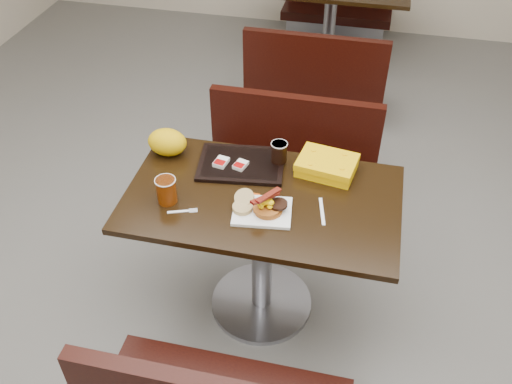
% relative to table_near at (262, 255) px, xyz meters
% --- Properties ---
extents(floor, '(6.00, 7.00, 0.01)m').
position_rel_table_near_xyz_m(floor, '(0.00, 0.00, -0.38)').
color(floor, slate).
rests_on(floor, ground).
extents(table_near, '(1.20, 0.70, 0.75)m').
position_rel_table_near_xyz_m(table_near, '(0.00, 0.00, 0.00)').
color(table_near, black).
rests_on(table_near, floor).
extents(bench_near_n, '(1.00, 0.46, 0.72)m').
position_rel_table_near_xyz_m(bench_near_n, '(0.00, 0.70, -0.02)').
color(bench_near_n, black).
rests_on(bench_near_n, floor).
extents(table_far, '(1.20, 0.70, 0.75)m').
position_rel_table_near_xyz_m(table_far, '(0.00, 2.60, 0.00)').
color(table_far, black).
rests_on(table_far, floor).
extents(bench_far_s, '(1.00, 0.46, 0.72)m').
position_rel_table_near_xyz_m(bench_far_s, '(0.00, 1.90, -0.02)').
color(bench_far_s, black).
rests_on(bench_far_s, floor).
extents(platter, '(0.27, 0.22, 0.01)m').
position_rel_table_near_xyz_m(platter, '(0.02, -0.10, 0.38)').
color(platter, white).
rests_on(platter, table_near).
extents(pancake_stack, '(0.15, 0.15, 0.02)m').
position_rel_table_near_xyz_m(pancake_stack, '(0.05, -0.10, 0.40)').
color(pancake_stack, '#9A5319').
rests_on(pancake_stack, platter).
extents(sausage_patty, '(0.08, 0.08, 0.01)m').
position_rel_table_near_xyz_m(sausage_patty, '(0.09, -0.09, 0.42)').
color(sausage_patty, black).
rests_on(sausage_patty, pancake_stack).
extents(scrambled_eggs, '(0.09, 0.08, 0.04)m').
position_rel_table_near_xyz_m(scrambled_eggs, '(0.03, -0.10, 0.44)').
color(scrambled_eggs, '#FCF005').
rests_on(scrambled_eggs, pancake_stack).
extents(bacon_strips, '(0.14, 0.15, 0.01)m').
position_rel_table_near_xyz_m(bacon_strips, '(0.03, -0.11, 0.46)').
color(bacon_strips, '#420407').
rests_on(bacon_strips, scrambled_eggs).
extents(muffin_bottom, '(0.10, 0.10, 0.02)m').
position_rel_table_near_xyz_m(muffin_bottom, '(-0.06, -0.12, 0.40)').
color(muffin_bottom, tan).
rests_on(muffin_bottom, platter).
extents(muffin_top, '(0.11, 0.11, 0.05)m').
position_rel_table_near_xyz_m(muffin_top, '(-0.06, -0.07, 0.41)').
color(muffin_top, tan).
rests_on(muffin_top, platter).
extents(coffee_cup_near, '(0.11, 0.11, 0.12)m').
position_rel_table_near_xyz_m(coffee_cup_near, '(-0.39, -0.12, 0.43)').
color(coffee_cup_near, '#933705').
rests_on(coffee_cup_near, table_near).
extents(fork, '(0.13, 0.06, 0.00)m').
position_rel_table_near_xyz_m(fork, '(-0.33, -0.18, 0.38)').
color(fork, white).
rests_on(fork, table_near).
extents(knife, '(0.05, 0.17, 0.00)m').
position_rel_table_near_xyz_m(knife, '(0.27, -0.04, 0.38)').
color(knife, white).
rests_on(knife, table_near).
extents(condiment_syrup, '(0.05, 0.04, 0.01)m').
position_rel_table_near_xyz_m(condiment_syrup, '(-0.03, -0.02, 0.38)').
color(condiment_syrup, '#C14308').
rests_on(condiment_syrup, table_near).
extents(condiment_ketchup, '(0.05, 0.04, 0.01)m').
position_rel_table_near_xyz_m(condiment_ketchup, '(-0.13, 0.12, 0.38)').
color(condiment_ketchup, '#8C0504').
rests_on(condiment_ketchup, table_near).
extents(tray, '(0.43, 0.33, 0.02)m').
position_rel_table_near_xyz_m(tray, '(-0.14, 0.19, 0.38)').
color(tray, black).
rests_on(tray, table_near).
extents(hashbrown_sleeve_left, '(0.07, 0.08, 0.02)m').
position_rel_table_near_xyz_m(hashbrown_sleeve_left, '(-0.23, 0.16, 0.40)').
color(hashbrown_sleeve_left, silver).
rests_on(hashbrown_sleeve_left, tray).
extents(hashbrown_sleeve_right, '(0.07, 0.08, 0.02)m').
position_rel_table_near_xyz_m(hashbrown_sleeve_right, '(-0.14, 0.16, 0.40)').
color(hashbrown_sleeve_right, silver).
rests_on(hashbrown_sleeve_right, tray).
extents(coffee_cup_far, '(0.08, 0.08, 0.10)m').
position_rel_table_near_xyz_m(coffee_cup_far, '(0.03, 0.24, 0.44)').
color(coffee_cup_far, black).
rests_on(coffee_cup_far, tray).
extents(clamshell, '(0.29, 0.23, 0.07)m').
position_rel_table_near_xyz_m(clamshell, '(0.25, 0.23, 0.41)').
color(clamshell, '#ECAD03').
rests_on(clamshell, table_near).
extents(paper_bag, '(0.21, 0.17, 0.13)m').
position_rel_table_near_xyz_m(paper_bag, '(-0.51, 0.21, 0.44)').
color(paper_bag, '#EB9E07').
rests_on(paper_bag, table_near).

